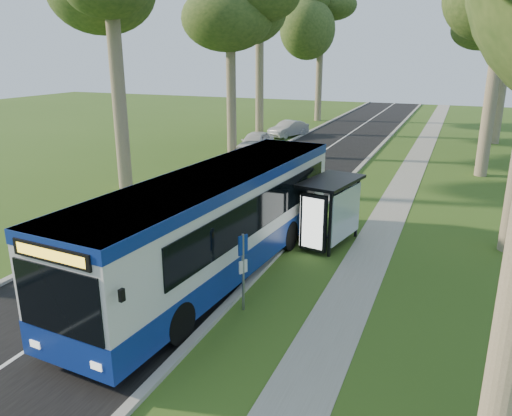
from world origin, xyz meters
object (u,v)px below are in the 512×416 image
Objects in this scene: bus at (217,223)px; litter_bin at (318,222)px; bus_shelter at (331,202)px; car_white at (255,142)px; car_silver at (288,129)px; bus_stop_sign at (243,263)px.

litter_bin is (1.91, 4.97, -1.28)m from bus.
bus is at bearing -115.55° from bus_shelter.
bus_shelter reaches higher than car_white.
car_white reaches higher than litter_bin.
car_white is at bearing 132.08° from bus_shelter.
bus_shelter is (2.71, 3.65, -0.01)m from bus.
litter_bin is at bearing 132.32° from bus_shelter.
bus reaches higher than bus_shelter.
bus_shelter is at bearing -58.77° from litter_bin.
car_silver reaches higher than litter_bin.
car_silver is (-9.45, 23.05, -1.05)m from bus_shelter.
litter_bin is at bearing -48.85° from car_silver.
bus is 20.37m from car_white.
bus_shelter is (1.03, 5.46, 0.30)m from bus_stop_sign.
car_silver is at bearing 108.65° from bus.
bus_stop_sign is 6.86m from litter_bin.
bus is 4.13× the size of bus_shelter.
bus is at bearing -111.00° from litter_bin.
bus is 4.54m from bus_shelter.
bus_shelter reaches higher than bus_stop_sign.
litter_bin is at bearing -62.47° from car_white.
bus is at bearing -74.36° from car_white.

